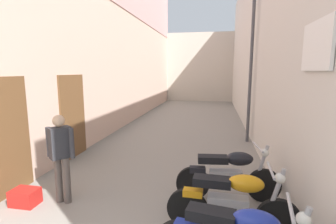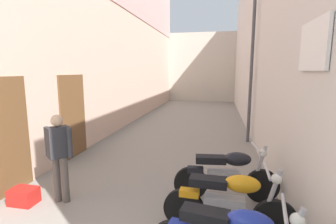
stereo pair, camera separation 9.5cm
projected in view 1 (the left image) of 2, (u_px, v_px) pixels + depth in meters
name	position (u px, v px, depth m)	size (l,w,h in m)	color
ground_plane	(175.00, 142.00, 8.25)	(34.98, 34.98, 0.00)	gray
building_left	(117.00, 20.00, 9.95)	(0.45, 18.98, 8.51)	beige
building_right	(257.00, 39.00, 9.14)	(0.45, 18.98, 6.90)	beige
building_far_end	(200.00, 67.00, 19.95)	(7.96, 2.00, 5.14)	beige
motorcycle_third	(232.00, 201.00, 3.51)	(1.85, 0.58, 1.04)	black
motorcycle_fourth	(229.00, 174.00, 4.45)	(1.85, 0.58, 1.04)	black
pedestrian_mid_alley	(61.00, 152.00, 4.32)	(0.52, 0.39, 1.57)	#564C47
plastic_crate	(25.00, 197.00, 4.35)	(0.44, 0.32, 0.28)	red
street_lamp	(249.00, 53.00, 7.85)	(0.79, 0.18, 4.88)	#47474C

